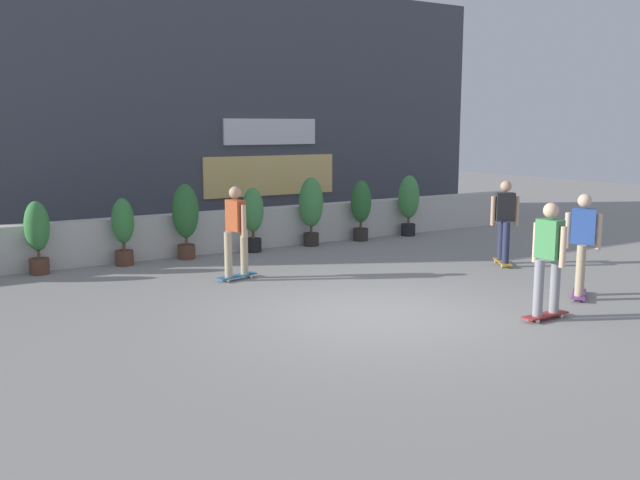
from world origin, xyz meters
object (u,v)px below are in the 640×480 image
(potted_plant_1, at_px, (37,233))
(skater_far_left, at_px, (505,219))
(potted_plant_7, at_px, (409,201))
(skater_by_wall_right, at_px, (549,255))
(potted_plant_2, at_px, (123,228))
(potted_plant_4, at_px, (253,215))
(skater_mid_plaza, at_px, (236,228))
(potted_plant_5, at_px, (311,206))
(skater_foreground, at_px, (582,241))
(potted_plant_3, at_px, (185,215))
(potted_plant_6, at_px, (361,206))

(potted_plant_1, xyz_separation_m, skater_far_left, (8.07, -3.97, 0.15))
(potted_plant_7, relative_size, skater_by_wall_right, 0.90)
(potted_plant_1, relative_size, potted_plant_2, 1.03)
(potted_plant_4, relative_size, skater_mid_plaza, 0.84)
(potted_plant_1, xyz_separation_m, potted_plant_5, (5.97, 0.00, 0.15))
(potted_plant_1, xyz_separation_m, skater_mid_plaza, (2.97, -2.37, 0.15))
(skater_foreground, xyz_separation_m, skater_by_wall_right, (-1.48, -0.58, 0.00))
(potted_plant_5, distance_m, skater_by_wall_right, 7.12)
(potted_plant_2, bearing_deg, skater_mid_plaza, -60.10)
(potted_plant_7, bearing_deg, skater_by_wall_right, -114.18)
(potted_plant_4, bearing_deg, potted_plant_3, 180.00)
(skater_foreground, bearing_deg, potted_plant_6, 87.86)
(potted_plant_3, distance_m, potted_plant_6, 4.46)
(potted_plant_1, relative_size, potted_plant_5, 0.87)
(potted_plant_1, relative_size, potted_plant_7, 0.91)
(potted_plant_7, height_order, skater_far_left, skater_far_left)
(skater_mid_plaza, bearing_deg, potted_plant_6, 28.28)
(potted_plant_7, xyz_separation_m, skater_far_left, (-0.78, -3.97, 0.05))
(potted_plant_6, bearing_deg, skater_foreground, -92.14)
(potted_plant_2, distance_m, potted_plant_3, 1.32)
(potted_plant_5, bearing_deg, potted_plant_2, 180.00)
(potted_plant_4, height_order, skater_by_wall_right, skater_by_wall_right)
(potted_plant_5, xyz_separation_m, skater_mid_plaza, (-3.00, -2.37, 0.01))
(potted_plant_3, bearing_deg, potted_plant_4, 0.00)
(potted_plant_2, distance_m, potted_plant_4, 2.87)
(potted_plant_2, relative_size, potted_plant_3, 0.86)
(skater_mid_plaza, bearing_deg, potted_plant_3, 91.23)
(skater_mid_plaza, relative_size, skater_by_wall_right, 1.00)
(potted_plant_5, bearing_deg, skater_foreground, -79.94)
(potted_plant_6, distance_m, skater_foreground, 6.54)
(skater_mid_plaza, bearing_deg, potted_plant_2, 119.90)
(skater_far_left, bearing_deg, potted_plant_2, 148.44)
(potted_plant_2, distance_m, potted_plant_6, 5.77)
(potted_plant_4, bearing_deg, potted_plant_5, 0.00)
(potted_plant_5, relative_size, skater_far_left, 0.94)
(potted_plant_3, bearing_deg, potted_plant_5, 0.00)
(potted_plant_3, relative_size, potted_plant_7, 1.03)
(potted_plant_3, bearing_deg, potted_plant_2, 180.00)
(potted_plant_4, relative_size, skater_by_wall_right, 0.84)
(potted_plant_1, bearing_deg, potted_plant_5, 0.00)
(potted_plant_3, height_order, potted_plant_4, potted_plant_3)
(potted_plant_5, height_order, potted_plant_6, potted_plant_5)
(potted_plant_3, bearing_deg, skater_far_left, -37.61)
(potted_plant_4, height_order, potted_plant_6, potted_plant_6)
(skater_far_left, relative_size, skater_mid_plaza, 1.00)
(potted_plant_5, distance_m, skater_mid_plaza, 3.82)
(skater_mid_plaza, distance_m, skater_by_wall_right, 5.45)
(skater_foreground, relative_size, skater_mid_plaza, 1.00)
(potted_plant_7, distance_m, skater_by_wall_right, 7.80)
(potted_plant_2, xyz_separation_m, skater_by_wall_right, (4.05, -7.12, 0.18))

